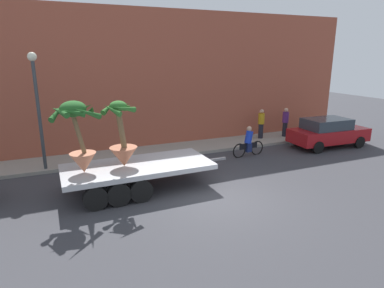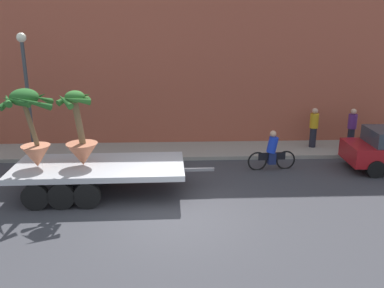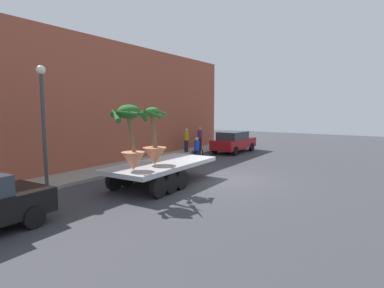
{
  "view_description": "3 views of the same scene",
  "coord_description": "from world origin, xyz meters",
  "px_view_note": "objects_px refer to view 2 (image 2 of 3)",
  "views": [
    {
      "loc": [
        -5.05,
        -9.43,
        4.86
      ],
      "look_at": [
        0.1,
        2.65,
        1.3
      ],
      "focal_mm": 30.7,
      "sensor_mm": 36.0,
      "label": 1
    },
    {
      "loc": [
        0.05,
        -10.51,
        5.31
      ],
      "look_at": [
        0.58,
        1.94,
        1.6
      ],
      "focal_mm": 38.12,
      "sensor_mm": 36.0,
      "label": 2
    },
    {
      "loc": [
        -13.0,
        -6.47,
        3.31
      ],
      "look_at": [
        0.03,
        1.88,
        1.56
      ],
      "focal_mm": 29.55,
      "sensor_mm": 36.0,
      "label": 3
    }
  ],
  "objects_px": {
    "pedestrian_near_gate": "(352,127)",
    "street_lamp": "(26,80)",
    "potted_palm_rear": "(80,138)",
    "flatbed_trailer": "(92,171)",
    "pedestrian_far_left": "(314,127)",
    "cyclist": "(272,152)",
    "potted_palm_middle": "(30,125)"
  },
  "relations": [
    {
      "from": "pedestrian_near_gate",
      "to": "street_lamp",
      "type": "relative_size",
      "value": 0.35
    },
    {
      "from": "potted_palm_rear",
      "to": "flatbed_trailer",
      "type": "bearing_deg",
      "value": 0.31
    },
    {
      "from": "flatbed_trailer",
      "to": "pedestrian_far_left",
      "type": "xyz_separation_m",
      "value": [
        8.62,
        4.33,
        0.28
      ]
    },
    {
      "from": "flatbed_trailer",
      "to": "potted_palm_rear",
      "type": "relative_size",
      "value": 2.69
    },
    {
      "from": "cyclist",
      "to": "street_lamp",
      "type": "distance_m",
      "value": 9.72
    },
    {
      "from": "potted_palm_rear",
      "to": "pedestrian_far_left",
      "type": "xyz_separation_m",
      "value": [
        8.91,
        4.33,
        -0.84
      ]
    },
    {
      "from": "potted_palm_middle",
      "to": "pedestrian_near_gate",
      "type": "bearing_deg",
      "value": 19.64
    },
    {
      "from": "flatbed_trailer",
      "to": "potted_palm_rear",
      "type": "bearing_deg",
      "value": -179.69
    },
    {
      "from": "cyclist",
      "to": "potted_palm_rear",
      "type": "bearing_deg",
      "value": -163.13
    },
    {
      "from": "potted_palm_middle",
      "to": "cyclist",
      "type": "bearing_deg",
      "value": 14.7
    },
    {
      "from": "cyclist",
      "to": "pedestrian_far_left",
      "type": "bearing_deg",
      "value": 45.09
    },
    {
      "from": "flatbed_trailer",
      "to": "potted_palm_middle",
      "type": "height_order",
      "value": "potted_palm_middle"
    },
    {
      "from": "potted_palm_rear",
      "to": "cyclist",
      "type": "distance_m",
      "value": 6.98
    },
    {
      "from": "cyclist",
      "to": "pedestrian_near_gate",
      "type": "relative_size",
      "value": 1.08
    },
    {
      "from": "potted_palm_middle",
      "to": "cyclist",
      "type": "distance_m",
      "value": 8.47
    },
    {
      "from": "pedestrian_near_gate",
      "to": "street_lamp",
      "type": "distance_m",
      "value": 13.38
    },
    {
      "from": "cyclist",
      "to": "street_lamp",
      "type": "xyz_separation_m",
      "value": [
        -9.27,
        1.44,
        2.56
      ]
    },
    {
      "from": "pedestrian_near_gate",
      "to": "pedestrian_far_left",
      "type": "xyz_separation_m",
      "value": [
        -1.59,
        0.18,
        0.0
      ]
    },
    {
      "from": "pedestrian_far_left",
      "to": "street_lamp",
      "type": "bearing_deg",
      "value": -175.58
    },
    {
      "from": "potted_palm_middle",
      "to": "street_lamp",
      "type": "relative_size",
      "value": 0.51
    },
    {
      "from": "potted_palm_middle",
      "to": "street_lamp",
      "type": "distance_m",
      "value": 3.86
    },
    {
      "from": "pedestrian_far_left",
      "to": "pedestrian_near_gate",
      "type": "bearing_deg",
      "value": -6.44
    },
    {
      "from": "flatbed_trailer",
      "to": "pedestrian_far_left",
      "type": "relative_size",
      "value": 3.74
    },
    {
      "from": "potted_palm_rear",
      "to": "street_lamp",
      "type": "distance_m",
      "value": 4.57
    },
    {
      "from": "pedestrian_near_gate",
      "to": "pedestrian_far_left",
      "type": "distance_m",
      "value": 1.6
    },
    {
      "from": "potted_palm_rear",
      "to": "pedestrian_near_gate",
      "type": "relative_size",
      "value": 1.39
    },
    {
      "from": "potted_palm_middle",
      "to": "pedestrian_near_gate",
      "type": "distance_m",
      "value": 12.75
    },
    {
      "from": "potted_palm_rear",
      "to": "street_lamp",
      "type": "xyz_separation_m",
      "value": [
        -2.69,
        3.43,
        1.35
      ]
    },
    {
      "from": "potted_palm_rear",
      "to": "pedestrian_near_gate",
      "type": "xyz_separation_m",
      "value": [
        10.49,
        4.15,
        -0.84
      ]
    },
    {
      "from": "flatbed_trailer",
      "to": "pedestrian_near_gate",
      "type": "height_order",
      "value": "pedestrian_near_gate"
    },
    {
      "from": "potted_palm_rear",
      "to": "cyclist",
      "type": "bearing_deg",
      "value": 16.87
    },
    {
      "from": "potted_palm_middle",
      "to": "pedestrian_near_gate",
      "type": "relative_size",
      "value": 1.44
    }
  ]
}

